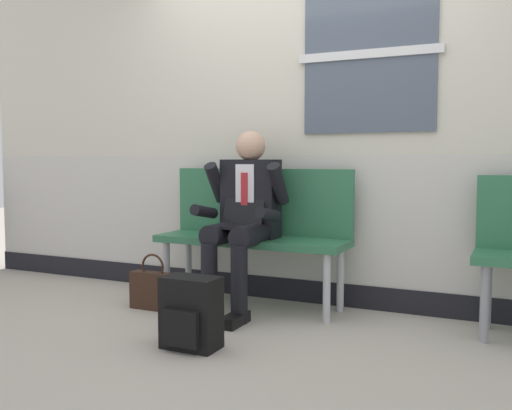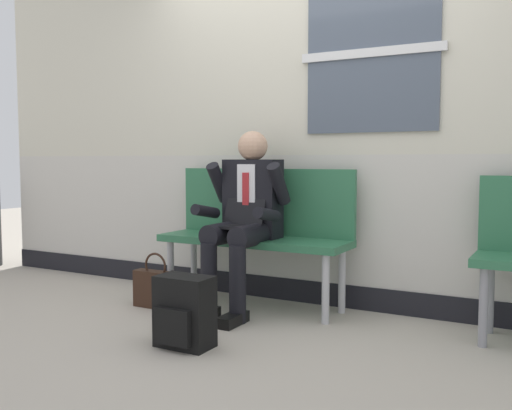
{
  "view_description": "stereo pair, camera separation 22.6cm",
  "coord_description": "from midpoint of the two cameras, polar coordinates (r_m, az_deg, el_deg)",
  "views": [
    {
      "loc": [
        1.48,
        -3.35,
        1.05
      ],
      "look_at": [
        -0.14,
        0.05,
        0.75
      ],
      "focal_mm": 39.96,
      "sensor_mm": 36.0,
      "label": 1
    },
    {
      "loc": [
        1.68,
        -3.25,
        1.05
      ],
      "look_at": [
        -0.14,
        0.05,
        0.75
      ],
      "focal_mm": 39.96,
      "sensor_mm": 36.0,
      "label": 2
    }
  ],
  "objects": [
    {
      "name": "station_wall",
      "position": [
        4.24,
        3.42,
        10.91
      ],
      "size": [
        6.11,
        0.17,
        3.06
      ],
      "color": "beige",
      "rests_on": "ground"
    },
    {
      "name": "person_seated",
      "position": [
        3.91,
        -2.99,
        -1.0
      ],
      "size": [
        0.57,
        0.7,
        1.25
      ],
      "color": "black",
      "rests_on": "ground"
    },
    {
      "name": "bench_with_person",
      "position": [
        4.1,
        -1.62,
        -2.08
      ],
      "size": [
        1.39,
        0.42,
        0.98
      ],
      "color": "#2D6B47",
      "rests_on": "ground"
    },
    {
      "name": "ground_plane",
      "position": [
        3.8,
        -0.21,
        -11.47
      ],
      "size": [
        18.0,
        18.0,
        0.0
      ],
      "primitive_type": "plane",
      "color": "#B2A899"
    },
    {
      "name": "backpack",
      "position": [
        3.25,
        -8.6,
        -10.71
      ],
      "size": [
        0.32,
        0.23,
        0.4
      ],
      "color": "black",
      "rests_on": "ground"
    },
    {
      "name": "handbag",
      "position": [
        4.12,
        -11.84,
        -8.28
      ],
      "size": [
        0.34,
        0.09,
        0.4
      ],
      "color": "#331E14",
      "rests_on": "ground"
    }
  ]
}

